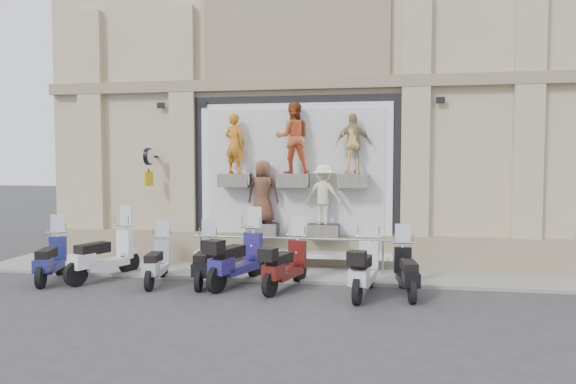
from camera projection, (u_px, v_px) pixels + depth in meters
name	position (u px, v px, depth m)	size (l,w,h in m)	color
ground	(274.00, 294.00, 10.86)	(90.00, 90.00, 0.00)	#323235
sidewalk	(290.00, 272.00, 12.93)	(16.00, 2.20, 0.08)	gray
building	(313.00, 68.00, 17.41)	(14.00, 8.60, 12.00)	#C0AB8C
shop_vitrine	(296.00, 177.00, 13.42)	(5.60, 0.89, 4.30)	black
guard_rail	(289.00, 256.00, 12.81)	(5.06, 0.10, 0.93)	#9EA0A5
clock_sign_bracket	(149.00, 162.00, 13.76)	(0.10, 0.80, 1.02)	black
scooter_a	(50.00, 249.00, 12.00)	(0.54, 1.87, 1.52)	navy
scooter_b	(103.00, 244.00, 12.16)	(0.62, 2.11, 1.72)	silver
scooter_c	(157.00, 253.00, 11.74)	(0.51, 1.74, 1.42)	#999CA6
scooter_d	(204.00, 253.00, 11.70)	(0.52, 1.78, 1.45)	black
scooter_e	(237.00, 247.00, 11.61)	(0.63, 2.14, 1.74)	navy
scooter_f	(286.00, 254.00, 11.24)	(0.56, 1.93, 1.57)	#4C100D
scooter_g	(364.00, 257.00, 10.72)	(0.58, 2.00, 1.63)	silver
scooter_h	(407.00, 261.00, 10.74)	(0.52, 1.78, 1.44)	black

